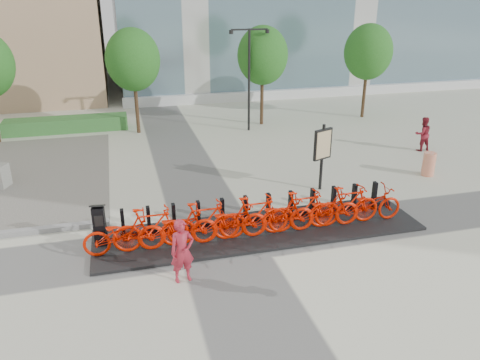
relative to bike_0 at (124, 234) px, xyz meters
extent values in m
plane|color=beige|center=(2.60, 0.05, -0.63)|extent=(120.00, 120.00, 0.00)
cube|color=#2B6829|center=(-2.40, 13.25, -0.28)|extent=(6.00, 1.20, 0.70)
cylinder|color=#382315|center=(1.10, 12.05, 0.87)|extent=(0.18, 0.18, 3.00)
ellipsoid|color=#1C5C18|center=(1.10, 12.05, 2.97)|extent=(2.60, 2.60, 2.99)
cylinder|color=#382315|center=(7.60, 12.05, 0.87)|extent=(0.18, 0.18, 3.00)
ellipsoid|color=#1C5C18|center=(7.60, 12.05, 2.97)|extent=(2.60, 2.60, 2.99)
cylinder|color=#382315|center=(13.60, 12.05, 0.87)|extent=(0.18, 0.18, 3.00)
ellipsoid|color=#1C5C18|center=(13.60, 12.05, 2.97)|extent=(2.60, 2.60, 2.99)
cylinder|color=black|center=(6.60, 11.05, 1.87)|extent=(0.12, 0.12, 5.00)
cube|color=black|center=(6.15, 11.05, 4.32)|extent=(0.90, 0.08, 0.08)
cube|color=black|center=(7.05, 11.05, 4.32)|extent=(0.90, 0.08, 0.08)
cylinder|color=black|center=(5.70, 11.05, 4.22)|extent=(0.20, 0.20, 0.18)
cylinder|color=black|center=(7.50, 11.05, 4.22)|extent=(0.20, 0.20, 0.18)
cube|color=black|center=(3.90, 0.35, -0.59)|extent=(9.60, 2.40, 0.08)
imported|color=red|center=(0.00, 0.00, 0.00)|extent=(2.11, 0.74, 1.11)
imported|color=red|center=(0.72, 0.00, 0.06)|extent=(2.05, 0.58, 1.23)
imported|color=red|center=(1.44, 0.00, 0.00)|extent=(2.11, 0.74, 1.11)
imported|color=red|center=(2.16, 0.00, 0.06)|extent=(2.05, 0.58, 1.23)
imported|color=red|center=(2.88, 0.00, 0.00)|extent=(2.11, 0.74, 1.11)
imported|color=red|center=(3.60, 0.00, 0.06)|extent=(2.05, 0.58, 1.23)
imported|color=red|center=(4.32, 0.00, 0.00)|extent=(2.11, 0.74, 1.11)
imported|color=red|center=(5.04, 0.00, 0.06)|extent=(2.05, 0.58, 1.23)
imported|color=red|center=(5.76, 0.00, 0.00)|extent=(2.11, 0.74, 1.11)
imported|color=red|center=(6.48, 0.00, 0.06)|extent=(2.05, 0.58, 1.23)
imported|color=red|center=(7.20, 0.00, 0.00)|extent=(2.11, 0.74, 1.11)
cube|color=black|center=(-0.61, 0.61, 0.01)|extent=(0.35, 0.31, 1.13)
cube|color=black|center=(-0.61, 0.61, 0.62)|extent=(0.42, 0.37, 0.15)
cube|color=black|center=(-0.61, 0.47, 0.23)|extent=(0.23, 0.05, 0.32)
imported|color=#A82233|center=(1.33, -1.58, 0.18)|extent=(0.65, 0.49, 1.63)
imported|color=maroon|center=(13.13, 5.84, 0.13)|extent=(0.76, 0.60, 1.52)
cylinder|color=#FF4100|center=(11.52, 3.08, -0.18)|extent=(0.53, 0.53, 0.91)
cylinder|color=black|center=(6.92, 2.87, 0.56)|extent=(0.11, 0.11, 2.39)
cube|color=black|center=(6.92, 2.87, 1.05)|extent=(0.76, 0.40, 1.09)
cube|color=#D1B783|center=(6.92, 2.81, 1.05)|extent=(0.63, 0.28, 0.96)
camera|label=1|loc=(0.16, -11.36, 5.90)|focal=35.00mm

